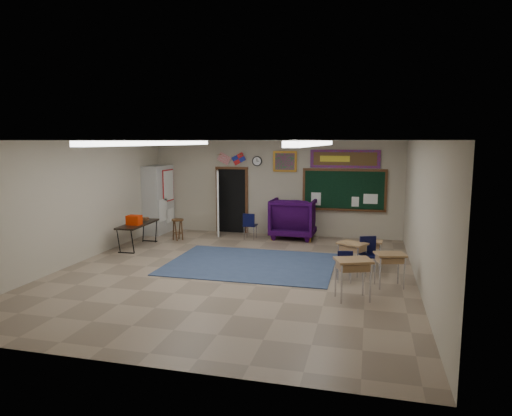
% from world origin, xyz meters
% --- Properties ---
extents(floor, '(9.00, 9.00, 0.00)m').
position_xyz_m(floor, '(0.00, 0.00, 0.00)').
color(floor, gray).
rests_on(floor, ground).
extents(back_wall, '(8.00, 0.04, 3.00)m').
position_xyz_m(back_wall, '(0.00, 4.50, 1.50)').
color(back_wall, '#ADA28C').
rests_on(back_wall, floor).
extents(front_wall, '(8.00, 0.04, 3.00)m').
position_xyz_m(front_wall, '(0.00, -4.50, 1.50)').
color(front_wall, '#ADA28C').
rests_on(front_wall, floor).
extents(left_wall, '(0.04, 9.00, 3.00)m').
position_xyz_m(left_wall, '(-4.00, 0.00, 1.50)').
color(left_wall, '#ADA28C').
rests_on(left_wall, floor).
extents(right_wall, '(0.04, 9.00, 3.00)m').
position_xyz_m(right_wall, '(4.00, 0.00, 1.50)').
color(right_wall, '#ADA28C').
rests_on(right_wall, floor).
extents(ceiling, '(8.00, 9.00, 0.04)m').
position_xyz_m(ceiling, '(0.00, 0.00, 3.00)').
color(ceiling, silver).
rests_on(ceiling, back_wall).
extents(area_rug, '(4.00, 3.00, 0.02)m').
position_xyz_m(area_rug, '(0.20, 0.80, 0.01)').
color(area_rug, '#344463').
rests_on(area_rug, floor).
extents(fluorescent_strips, '(3.86, 6.00, 0.10)m').
position_xyz_m(fluorescent_strips, '(0.00, 0.00, 2.94)').
color(fluorescent_strips, white).
rests_on(fluorescent_strips, ceiling).
extents(doorway, '(1.10, 0.89, 2.16)m').
position_xyz_m(doorway, '(-1.50, 4.35, 1.06)').
color(doorway, black).
rests_on(doorway, back_wall).
extents(chalkboard, '(2.55, 0.14, 1.30)m').
position_xyz_m(chalkboard, '(2.20, 4.46, 1.46)').
color(chalkboard, '#522D17').
rests_on(chalkboard, back_wall).
extents(bulletin_board, '(2.10, 0.05, 0.55)m').
position_xyz_m(bulletin_board, '(2.20, 4.47, 2.45)').
color(bulletin_board, red).
rests_on(bulletin_board, back_wall).
extents(framed_art_print, '(0.75, 0.05, 0.65)m').
position_xyz_m(framed_art_print, '(0.35, 4.47, 2.35)').
color(framed_art_print, '#A66D20').
rests_on(framed_art_print, back_wall).
extents(wall_clock, '(0.32, 0.05, 0.32)m').
position_xyz_m(wall_clock, '(-0.55, 4.47, 2.35)').
color(wall_clock, black).
rests_on(wall_clock, back_wall).
extents(wall_flags, '(1.16, 0.06, 0.70)m').
position_xyz_m(wall_flags, '(-1.40, 4.44, 2.48)').
color(wall_flags, red).
rests_on(wall_flags, back_wall).
extents(storage_cabinet, '(0.59, 1.25, 2.20)m').
position_xyz_m(storage_cabinet, '(-3.71, 3.85, 1.10)').
color(storage_cabinet, '#B2B1AD').
rests_on(storage_cabinet, floor).
extents(wingback_armchair, '(1.37, 1.40, 1.25)m').
position_xyz_m(wingback_armchair, '(0.71, 4.12, 0.62)').
color(wingback_armchair, black).
rests_on(wingback_armchair, floor).
extents(student_chair_reading, '(0.41, 0.41, 0.81)m').
position_xyz_m(student_chair_reading, '(-0.56, 3.63, 0.40)').
color(student_chair_reading, black).
rests_on(student_chair_reading, floor).
extents(student_chair_desk_a, '(0.40, 0.40, 0.71)m').
position_xyz_m(student_chair_desk_a, '(2.49, -0.06, 0.35)').
color(student_chair_desk_a, black).
rests_on(student_chair_desk_a, floor).
extents(student_chair_desk_b, '(0.55, 0.55, 0.85)m').
position_xyz_m(student_chair_desk_b, '(3.03, 0.60, 0.42)').
color(student_chair_desk_b, black).
rests_on(student_chair_desk_b, floor).
extents(student_desk_front_left, '(0.74, 0.68, 0.72)m').
position_xyz_m(student_desk_front_left, '(2.63, 0.58, 0.40)').
color(student_desk_front_left, '#A57D4C').
rests_on(student_desk_front_left, floor).
extents(student_desk_front_right, '(0.56, 0.43, 0.63)m').
position_xyz_m(student_desk_front_right, '(3.04, 1.29, 0.35)').
color(student_desk_front_right, '#A57D4C').
rests_on(student_desk_front_right, floor).
extents(student_desk_back_left, '(0.79, 0.69, 0.79)m').
position_xyz_m(student_desk_back_left, '(2.71, -1.17, 0.44)').
color(student_desk_back_left, '#A57D4C').
rests_on(student_desk_back_left, floor).
extents(student_desk_back_right, '(0.69, 0.59, 0.71)m').
position_xyz_m(student_desk_back_right, '(3.42, -0.20, 0.40)').
color(student_desk_back_right, '#A57D4C').
rests_on(student_desk_back_right, floor).
extents(folding_table, '(0.61, 1.69, 0.95)m').
position_xyz_m(folding_table, '(-3.35, 1.76, 0.38)').
color(folding_table, black).
rests_on(folding_table, floor).
extents(wooden_stool, '(0.37, 0.37, 0.65)m').
position_xyz_m(wooden_stool, '(-2.65, 2.91, 0.33)').
color(wooden_stool, '#472B15').
rests_on(wooden_stool, floor).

